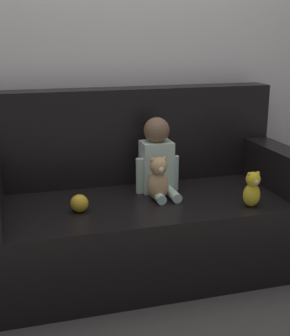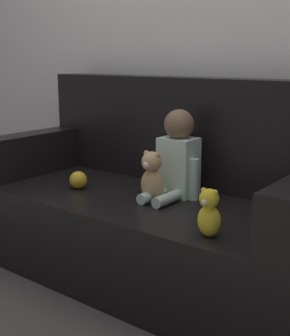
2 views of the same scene
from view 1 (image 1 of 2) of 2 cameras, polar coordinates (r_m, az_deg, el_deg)
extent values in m
plane|color=#4C4742|center=(2.86, -0.36, -11.94)|extent=(12.00, 12.00, 0.00)
cube|color=silver|center=(3.02, -3.12, 15.23)|extent=(8.00, 0.05, 2.60)
cube|color=black|center=(2.76, -0.37, -7.90)|extent=(1.84, 0.85, 0.44)
cube|color=black|center=(2.92, -2.18, 4.01)|extent=(1.84, 0.18, 0.58)
cube|color=black|center=(2.97, 15.46, 0.30)|extent=(0.16, 0.85, 0.25)
cube|color=silver|center=(2.76, 1.40, 0.22)|extent=(0.18, 0.14, 0.30)
sphere|color=brown|center=(2.71, 1.43, 4.63)|extent=(0.15, 0.15, 0.15)
cylinder|color=silver|center=(2.63, 1.50, -3.33)|extent=(0.05, 0.18, 0.05)
cylinder|color=silver|center=(2.66, 3.35, -3.14)|extent=(0.05, 0.18, 0.05)
cylinder|color=silver|center=(2.72, -0.61, -0.97)|extent=(0.05, 0.05, 0.21)
cylinder|color=silver|center=(2.78, 3.61, -0.61)|extent=(0.05, 0.05, 0.21)
ellipsoid|color=tan|center=(2.62, 1.59, -2.19)|extent=(0.12, 0.10, 0.16)
sphere|color=tan|center=(2.58, 1.66, 0.24)|extent=(0.10, 0.10, 0.10)
sphere|color=tan|center=(2.56, 0.98, 0.99)|extent=(0.03, 0.03, 0.03)
sphere|color=tan|center=(2.58, 2.36, 1.09)|extent=(0.03, 0.03, 0.03)
sphere|color=beige|center=(2.54, 1.93, -0.17)|extent=(0.03, 0.03, 0.03)
ellipsoid|color=yellow|center=(2.59, 12.86, -3.23)|extent=(0.10, 0.08, 0.13)
sphere|color=yellow|center=(2.56, 13.05, -1.32)|extent=(0.08, 0.08, 0.08)
sphere|color=yellow|center=(2.54, 12.59, -0.74)|extent=(0.02, 0.02, 0.02)
sphere|color=yellow|center=(2.56, 13.59, -0.64)|extent=(0.02, 0.02, 0.02)
sphere|color=beige|center=(2.53, 13.38, -1.65)|extent=(0.03, 0.03, 0.03)
sphere|color=gold|center=(2.48, -8.00, -4.28)|extent=(0.09, 0.09, 0.09)
camera|label=2|loc=(2.17, 57.45, 2.88)|focal=50.00mm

